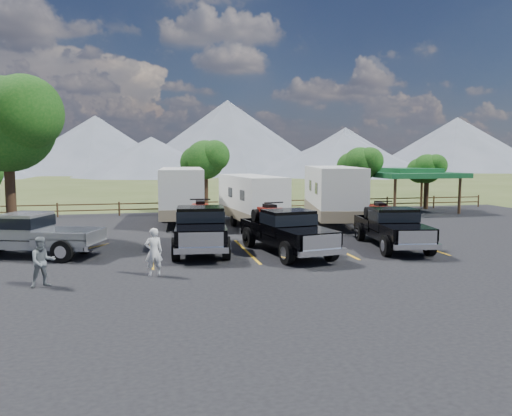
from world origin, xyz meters
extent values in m
plane|color=#405122|center=(0.00, 0.00, 0.00)|extent=(320.00, 320.00, 0.00)
cube|color=black|center=(0.00, 3.00, 0.02)|extent=(44.00, 34.00, 0.04)
cube|color=gold|center=(-6.00, 4.00, 0.04)|extent=(0.12, 5.50, 0.01)
cube|color=gold|center=(-2.00, 4.00, 0.04)|extent=(0.12, 5.50, 0.01)
cube|color=gold|center=(2.00, 4.00, 0.04)|extent=(0.12, 5.50, 0.01)
cube|color=gold|center=(6.00, 4.00, 0.04)|extent=(0.12, 5.50, 0.01)
cylinder|color=black|center=(-12.50, 9.00, 2.24)|extent=(0.48, 0.48, 4.48)
sphere|color=#124511|center=(-12.50, 9.00, 5.60)|extent=(4.48, 4.48, 4.48)
sphere|color=#124511|center=(-11.54, 8.20, 6.08)|extent=(3.52, 3.52, 3.52)
cylinder|color=black|center=(9.00, 17.00, 1.40)|extent=(0.39, 0.39, 2.80)
sphere|color=#124511|center=(9.00, 17.00, 3.50)|extent=(2.52, 2.52, 2.52)
sphere|color=#124511|center=(9.54, 16.55, 3.77)|extent=(1.98, 1.98, 1.98)
sphere|color=#124511|center=(8.50, 17.40, 3.32)|extent=(2.16, 2.16, 2.16)
cylinder|color=black|center=(15.00, 18.00, 1.26)|extent=(0.38, 0.38, 2.52)
sphere|color=#124511|center=(15.00, 18.00, 3.15)|extent=(2.24, 2.24, 2.24)
sphere|color=#124511|center=(15.48, 17.60, 3.39)|extent=(1.76, 1.76, 1.76)
sphere|color=#124511|center=(14.55, 18.35, 2.99)|extent=(1.92, 1.92, 1.92)
cylinder|color=black|center=(-2.00, 19.00, 1.54)|extent=(0.41, 0.41, 3.08)
sphere|color=#124511|center=(-2.00, 19.00, 3.85)|extent=(2.80, 2.80, 2.80)
sphere|color=#124511|center=(-1.40, 18.50, 4.15)|extent=(2.20, 2.20, 2.20)
sphere|color=#124511|center=(-2.56, 19.44, 3.65)|extent=(2.40, 2.40, 2.40)
cylinder|color=#4F3722|center=(-12.00, 18.50, 0.50)|extent=(0.12, 0.12, 1.00)
cylinder|color=#4F3722|center=(-8.00, 18.50, 0.50)|extent=(0.12, 0.12, 1.00)
cylinder|color=#4F3722|center=(-4.00, 18.50, 0.50)|extent=(0.12, 0.12, 1.00)
cylinder|color=#4F3722|center=(0.00, 18.50, 0.50)|extent=(0.12, 0.12, 1.00)
cylinder|color=#4F3722|center=(4.00, 18.50, 0.50)|extent=(0.12, 0.12, 1.00)
cylinder|color=#4F3722|center=(8.00, 18.50, 0.50)|extent=(0.12, 0.12, 1.00)
cylinder|color=#4F3722|center=(12.00, 18.50, 0.50)|extent=(0.12, 0.12, 1.00)
cylinder|color=#4F3722|center=(16.00, 18.50, 0.50)|extent=(0.12, 0.12, 1.00)
cylinder|color=#4F3722|center=(20.00, 18.50, 0.50)|extent=(0.12, 0.12, 1.00)
cube|color=#4F3722|center=(2.00, 18.50, 0.45)|extent=(36.00, 0.06, 0.08)
cube|color=#4F3722|center=(2.00, 18.50, 0.85)|extent=(36.00, 0.06, 0.08)
cylinder|color=#4F3722|center=(10.50, 14.50, 1.30)|extent=(0.20, 0.20, 2.60)
cylinder|color=#4F3722|center=(10.50, 19.50, 1.30)|extent=(0.20, 0.20, 2.60)
cylinder|color=#4F3722|center=(15.50, 14.50, 1.30)|extent=(0.20, 0.20, 2.60)
cylinder|color=#4F3722|center=(15.50, 19.50, 1.30)|extent=(0.20, 0.20, 2.60)
cube|color=#1A5B2F|center=(13.00, 17.00, 2.75)|extent=(6.20, 6.20, 0.35)
cube|color=#1A5B2F|center=(13.00, 17.00, 3.05)|extent=(3.50, 3.50, 0.35)
cone|color=slate|center=(-18.00, 112.00, 7.00)|extent=(44.00, 44.00, 14.00)
cone|color=slate|center=(14.00, 108.00, 9.00)|extent=(52.00, 52.00, 18.00)
cone|color=slate|center=(48.00, 114.00, 6.00)|extent=(40.00, 40.00, 12.00)
cone|color=slate|center=(80.00, 110.00, 7.50)|extent=(50.00, 50.00, 15.00)
cone|color=slate|center=(-5.00, 87.00, 4.00)|extent=(32.00, 32.00, 8.00)
cone|color=slate|center=(35.00, 84.00, 4.50)|extent=(40.00, 40.00, 9.00)
cube|color=black|center=(-3.90, 4.56, 0.69)|extent=(2.50, 6.08, 0.37)
cube|color=black|center=(-4.10, 2.57, 1.08)|extent=(2.17, 2.06, 0.52)
cube|color=black|center=(-3.91, 4.43, 1.44)|extent=(2.11, 1.81, 1.04)
cube|color=black|center=(-3.91, 4.43, 1.60)|extent=(2.15, 1.88, 0.47)
cube|color=black|center=(-3.71, 6.42, 0.98)|extent=(2.24, 2.68, 0.57)
cube|color=silver|center=(-4.21, 1.52, 1.03)|extent=(1.66, 0.25, 0.57)
cube|color=silver|center=(-4.21, 1.46, 0.63)|extent=(2.04, 0.39, 0.23)
cube|color=silver|center=(-3.59, 7.66, 0.63)|extent=(2.04, 0.37, 0.23)
cylinder|color=black|center=(-5.08, 2.61, 0.51)|extent=(0.40, 0.96, 0.94)
cylinder|color=black|center=(-3.14, 2.41, 0.51)|extent=(0.40, 0.96, 0.94)
cylinder|color=black|center=(-4.66, 6.70, 0.51)|extent=(0.40, 0.96, 0.94)
cylinder|color=black|center=(-2.72, 6.51, 0.51)|extent=(0.40, 0.96, 0.94)
cube|color=maroon|center=(-3.71, 6.42, 1.68)|extent=(0.86, 1.42, 0.36)
cube|color=black|center=(-3.71, 6.42, 1.94)|extent=(0.49, 0.82, 0.19)
cube|color=maroon|center=(-3.77, 5.85, 1.79)|extent=(0.86, 0.45, 0.23)
cylinder|color=black|center=(-3.76, 5.95, 2.15)|extent=(0.94, 0.16, 0.06)
cylinder|color=black|center=(-4.23, 5.90, 1.47)|extent=(0.33, 0.61, 0.58)
cylinder|color=black|center=(-3.30, 5.80, 1.47)|extent=(0.33, 0.61, 0.58)
cylinder|color=black|center=(-4.12, 7.04, 1.47)|extent=(0.33, 0.61, 0.58)
cylinder|color=black|center=(-3.19, 6.94, 1.47)|extent=(0.33, 0.61, 0.58)
cube|color=black|center=(-0.43, 3.17, 0.67)|extent=(2.79, 5.92, 0.36)
cube|color=black|center=(-0.11, 1.28, 1.04)|extent=(2.20, 2.10, 0.50)
cube|color=black|center=(-0.41, 3.05, 1.39)|extent=(2.12, 1.86, 1.00)
cube|color=black|center=(-0.41, 3.05, 1.54)|extent=(2.17, 1.92, 0.45)
cube|color=black|center=(-0.74, 4.94, 0.94)|extent=(2.30, 2.69, 0.55)
cube|color=silver|center=(0.07, 0.28, 0.99)|extent=(1.59, 0.35, 0.55)
cube|color=silver|center=(0.08, 0.22, 0.61)|extent=(1.96, 0.51, 0.22)
cube|color=silver|center=(-0.95, 6.12, 0.61)|extent=(1.96, 0.49, 0.22)
cylinder|color=black|center=(-1.02, 1.06, 0.49)|extent=(0.45, 0.94, 0.90)
cylinder|color=black|center=(0.83, 1.38, 0.49)|extent=(0.45, 0.94, 0.90)
cylinder|color=black|center=(-1.70, 4.96, 0.49)|extent=(0.45, 0.94, 0.90)
cylinder|color=black|center=(0.15, 5.28, 0.49)|extent=(0.45, 0.94, 0.90)
cube|color=maroon|center=(-0.74, 4.94, 1.62)|extent=(0.91, 1.40, 0.35)
cube|color=black|center=(-0.74, 4.94, 1.87)|extent=(0.52, 0.81, 0.18)
cube|color=maroon|center=(-0.65, 4.40, 1.72)|extent=(0.85, 0.48, 0.22)
cylinder|color=black|center=(-0.66, 4.50, 2.07)|extent=(0.90, 0.21, 0.06)
cylinder|color=black|center=(-1.09, 4.33, 1.42)|extent=(0.35, 0.60, 0.56)
cylinder|color=black|center=(-0.20, 4.48, 1.42)|extent=(0.35, 0.60, 0.56)
cylinder|color=black|center=(-1.28, 5.41, 1.42)|extent=(0.35, 0.60, 0.56)
cylinder|color=black|center=(-0.39, 5.56, 1.42)|extent=(0.35, 0.60, 0.56)
cube|color=black|center=(4.54, 3.48, 0.65)|extent=(2.53, 5.70, 0.35)
cube|color=black|center=(4.28, 1.64, 1.01)|extent=(2.08, 1.98, 0.48)
cube|color=black|center=(4.52, 3.36, 1.34)|extent=(2.01, 1.75, 0.97)
cube|color=black|center=(4.52, 3.36, 1.49)|extent=(2.05, 1.81, 0.43)
cube|color=black|center=(4.78, 5.20, 0.91)|extent=(2.16, 2.55, 0.53)
cube|color=silver|center=(4.14, 0.67, 0.96)|extent=(1.54, 0.29, 0.53)
cube|color=silver|center=(4.13, 0.61, 0.59)|extent=(1.90, 0.44, 0.21)
cube|color=silver|center=(4.95, 6.35, 0.59)|extent=(1.90, 0.42, 0.21)
cylinder|color=black|center=(3.37, 1.71, 0.47)|extent=(0.41, 0.90, 0.87)
cylinder|color=black|center=(5.17, 1.46, 0.47)|extent=(0.41, 0.90, 0.87)
cylinder|color=black|center=(3.91, 5.50, 0.47)|extent=(0.41, 0.90, 0.87)
cylinder|color=black|center=(5.71, 5.24, 0.47)|extent=(0.41, 0.90, 0.87)
cube|color=maroon|center=(4.78, 5.20, 1.57)|extent=(0.85, 1.34, 0.34)
cube|color=black|center=(4.78, 5.20, 1.81)|extent=(0.48, 0.77, 0.17)
cube|color=maroon|center=(4.71, 4.67, 1.66)|extent=(0.81, 0.44, 0.21)
cylinder|color=black|center=(4.72, 4.77, 2.00)|extent=(0.87, 0.18, 0.06)
cylinder|color=black|center=(4.28, 4.73, 1.37)|extent=(0.32, 0.57, 0.54)
cylinder|color=black|center=(5.14, 4.61, 1.37)|extent=(0.32, 0.57, 0.54)
cylinder|color=black|center=(4.43, 5.79, 1.37)|extent=(0.32, 0.57, 0.54)
cylinder|color=black|center=(5.29, 5.66, 1.37)|extent=(0.32, 0.57, 0.54)
cube|color=silver|center=(-4.03, 13.97, 1.99)|extent=(3.03, 7.85, 2.77)
cube|color=#84755B|center=(-4.03, 13.97, 0.91)|extent=(3.06, 7.89, 0.62)
cube|color=black|center=(-5.42, 12.15, 2.26)|extent=(0.09, 0.92, 0.62)
cube|color=black|center=(-2.94, 11.96, 2.26)|extent=(0.09, 0.92, 0.62)
cylinder|color=black|center=(-5.16, 14.36, 0.40)|extent=(0.31, 0.73, 0.72)
cylinder|color=black|center=(-2.86, 14.19, 0.40)|extent=(0.31, 0.73, 0.72)
cube|color=black|center=(-4.39, 9.22, 0.55)|extent=(0.26, 1.85, 0.10)
cube|color=silver|center=(-0.19, 11.51, 1.76)|extent=(2.89, 6.99, 2.45)
cube|color=#84755B|center=(-0.19, 11.51, 0.81)|extent=(2.92, 7.02, 0.54)
cube|color=black|center=(-1.10, 9.70, 2.01)|extent=(0.11, 0.81, 0.54)
cube|color=black|center=(1.08, 9.93, 2.01)|extent=(0.11, 0.81, 0.54)
cylinder|color=black|center=(-1.23, 11.67, 0.36)|extent=(0.29, 0.65, 0.63)
cylinder|color=black|center=(0.80, 11.89, 0.36)|extent=(0.29, 0.65, 0.63)
cube|color=black|center=(0.26, 7.32, 0.49)|extent=(0.28, 1.63, 0.09)
cube|color=silver|center=(4.74, 11.26, 2.05)|extent=(4.10, 8.27, 2.85)
cube|color=#84755B|center=(4.74, 11.26, 0.94)|extent=(4.14, 8.32, 0.63)
cube|color=black|center=(3.08, 9.58, 2.33)|extent=(0.22, 0.93, 0.63)
cube|color=black|center=(5.59, 9.06, 2.33)|extent=(0.22, 0.93, 0.63)
cylinder|color=black|center=(3.64, 11.81, 0.41)|extent=(0.41, 0.78, 0.74)
cylinder|color=black|center=(5.97, 11.33, 0.41)|extent=(0.41, 0.78, 0.74)
cube|color=black|center=(3.73, 6.45, 0.57)|extent=(0.51, 1.89, 0.11)
cube|color=gray|center=(-10.84, 4.75, 0.65)|extent=(5.78, 3.53, 0.35)
cube|color=gray|center=(-10.95, 4.79, 1.34)|extent=(2.03, 2.22, 0.97)
cube|color=black|center=(-10.95, 4.79, 1.49)|extent=(2.10, 2.27, 0.43)
cube|color=gray|center=(-9.21, 4.16, 0.91)|extent=(2.81, 2.53, 0.53)
cube|color=silver|center=(-8.12, 3.77, 0.59)|extent=(0.79, 1.83, 0.21)
cylinder|color=black|center=(-12.34, 6.25, 0.47)|extent=(0.92, 0.57, 0.87)
cylinder|color=black|center=(-8.74, 4.96, 0.47)|extent=(0.92, 0.57, 0.87)
cylinder|color=black|center=(-9.35, 3.25, 0.47)|extent=(0.92, 0.57, 0.87)
imported|color=silver|center=(-5.95, 0.36, 0.87)|extent=(0.65, 0.48, 1.65)
imported|color=slate|center=(-9.37, -0.36, 0.83)|extent=(0.93, 0.84, 1.58)
camera|label=1|loc=(-6.15, -16.73, 4.12)|focal=35.00mm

